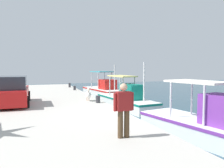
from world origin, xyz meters
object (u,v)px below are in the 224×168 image
(fishing_boat_nearest, at_px, (104,90))
(parked_car, at_px, (11,92))
(mooring_bollard_second, at_px, (75,88))
(fisherman_standing, at_px, (124,108))
(pelican, at_px, (88,94))
(mooring_bollard_third, at_px, (98,99))
(mooring_bollard_nearest, at_px, (70,85))
(fishing_boat_second, at_px, (126,100))
(fishing_boat_third, at_px, (211,126))

(fishing_boat_nearest, bearing_deg, parked_car, -45.15)
(parked_car, height_order, mooring_bollard_second, parked_car)
(fisherman_standing, xyz_separation_m, mooring_bollard_second, (-14.16, 1.06, -0.69))
(pelican, bearing_deg, mooring_bollard_third, 23.03)
(mooring_bollard_nearest, xyz_separation_m, mooring_bollard_third, (10.55, 0.00, -0.01))
(fishing_boat_nearest, height_order, mooring_bollard_nearest, fishing_boat_nearest)
(pelican, relative_size, parked_car, 0.23)
(mooring_bollard_second, bearing_deg, fisherman_standing, -4.28)
(fishing_boat_nearest, relative_size, fishing_boat_second, 0.96)
(fishing_boat_nearest, xyz_separation_m, mooring_bollard_nearest, (-1.96, -3.08, 0.43))
(parked_car, xyz_separation_m, mooring_bollard_nearest, (-9.64, 4.64, -0.50))
(fishing_boat_second, distance_m, pelican, 3.26)
(parked_car, height_order, mooring_bollard_nearest, parked_car)
(fisherman_standing, relative_size, mooring_bollard_nearest, 3.67)
(fishing_boat_second, distance_m, fisherman_standing, 9.32)
(fishing_boat_second, relative_size, fisherman_standing, 3.97)
(fisherman_standing, xyz_separation_m, parked_car, (-7.39, -3.59, -0.16))
(fishing_boat_nearest, distance_m, parked_car, 10.93)
(fishing_boat_second, distance_m, fishing_boat_third, 7.79)
(mooring_bollard_nearest, bearing_deg, mooring_bollard_third, 0.00)
(mooring_bollard_nearest, distance_m, mooring_bollard_third, 10.55)
(pelican, relative_size, mooring_bollard_third, 2.34)
(parked_car, relative_size, mooring_bollard_second, 11.00)
(mooring_bollard_second, bearing_deg, fishing_boat_third, 11.82)
(parked_car, bearing_deg, mooring_bollard_second, 145.52)
(fishing_boat_nearest, relative_size, pelican, 6.31)
(fishing_boat_nearest, height_order, pelican, fishing_boat_nearest)
(pelican, bearing_deg, fishing_boat_nearest, 155.90)
(fishing_boat_third, distance_m, fisherman_standing, 4.08)
(fishing_boat_nearest, xyz_separation_m, parked_car, (7.68, -7.72, 0.93))
(fishing_boat_second, distance_m, mooring_bollard_second, 6.26)
(fishing_boat_third, bearing_deg, fishing_boat_nearest, 178.97)
(mooring_bollard_second, bearing_deg, fishing_boat_nearest, 106.58)
(fisherman_standing, relative_size, mooring_bollard_second, 4.27)
(mooring_bollard_nearest, relative_size, mooring_bollard_third, 1.06)
(fishing_boat_nearest, height_order, fishing_boat_second, fishing_boat_second)
(fishing_boat_nearest, height_order, mooring_bollard_second, fishing_boat_nearest)
(fishing_boat_third, xyz_separation_m, parked_car, (-6.69, -7.46, 0.90))
(fisherman_standing, relative_size, mooring_bollard_third, 3.87)
(fishing_boat_second, xyz_separation_m, mooring_bollard_nearest, (-8.55, -2.62, 0.44))
(fishing_boat_nearest, relative_size, fishing_boat_third, 0.96)
(fisherman_standing, bearing_deg, mooring_bollard_second, 175.72)
(mooring_bollard_nearest, distance_m, mooring_bollard_second, 2.88)
(pelican, xyz_separation_m, fisherman_standing, (7.36, -0.69, 0.48))
(parked_car, bearing_deg, fishing_boat_third, 48.11)
(fishing_boat_third, height_order, mooring_bollard_nearest, fishing_boat_third)
(fishing_boat_third, bearing_deg, mooring_bollard_third, -154.03)
(fisherman_standing, relative_size, parked_car, 0.39)
(parked_car, bearing_deg, fishing_boat_nearest, 134.85)
(fishing_boat_nearest, distance_m, fisherman_standing, 15.67)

